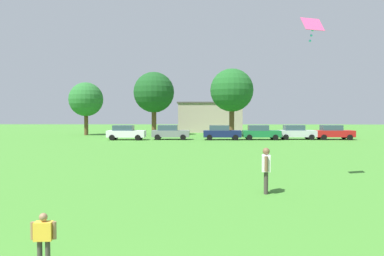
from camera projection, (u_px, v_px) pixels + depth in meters
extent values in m
plane|color=#42842D|center=(179.00, 147.00, 33.34)|extent=(160.00, 160.00, 0.00)
cylinder|color=#3F3833|center=(40.00, 253.00, 7.04)|extent=(0.09, 0.09, 0.50)
cylinder|color=#3F3833|center=(48.00, 253.00, 7.05)|extent=(0.09, 0.09, 0.50)
cube|color=yellow|center=(43.00, 231.00, 7.03)|extent=(0.34, 0.21, 0.35)
cylinder|color=#936B4C|center=(32.00, 231.00, 7.02)|extent=(0.07, 0.07, 0.33)
cylinder|color=#936B4C|center=(55.00, 230.00, 7.04)|extent=(0.07, 0.07, 0.33)
sphere|color=#936B4C|center=(43.00, 217.00, 7.02)|extent=(0.16, 0.16, 0.16)
cylinder|color=#3F3833|center=(266.00, 182.00, 13.70)|extent=(0.15, 0.15, 0.82)
cylinder|color=#3F3833|center=(266.00, 183.00, 13.46)|extent=(0.15, 0.15, 0.82)
cube|color=white|center=(266.00, 163.00, 13.55)|extent=(0.39, 0.59, 0.58)
cylinder|color=brown|center=(266.00, 162.00, 13.88)|extent=(0.12, 0.12, 0.54)
cylinder|color=brown|center=(266.00, 164.00, 13.22)|extent=(0.12, 0.12, 0.54)
sphere|color=brown|center=(266.00, 151.00, 13.54)|extent=(0.26, 0.26, 0.26)
cube|color=#F24C8C|center=(313.00, 24.00, 15.67)|extent=(1.02, 0.72, 0.59)
sphere|color=#3FBFE5|center=(313.00, 30.00, 15.68)|extent=(0.10, 0.10, 0.10)
sphere|color=#3FBFE5|center=(311.00, 35.00, 15.69)|extent=(0.10, 0.10, 0.10)
sphere|color=#3FBFE5|center=(310.00, 41.00, 15.69)|extent=(0.10, 0.10, 0.10)
cube|color=white|center=(126.00, 134.00, 42.74)|extent=(4.30, 1.80, 0.76)
cube|color=#334756|center=(123.00, 128.00, 42.72)|extent=(2.24, 1.58, 0.60)
cylinder|color=black|center=(140.00, 137.00, 43.61)|extent=(0.64, 0.22, 0.64)
cylinder|color=black|center=(138.00, 138.00, 41.81)|extent=(0.64, 0.22, 0.64)
cylinder|color=black|center=(116.00, 137.00, 43.69)|extent=(0.64, 0.22, 0.64)
cylinder|color=black|center=(112.00, 138.00, 41.89)|extent=(0.64, 0.22, 0.64)
cube|color=slate|center=(171.00, 134.00, 43.36)|extent=(4.30, 1.80, 0.76)
cube|color=#334756|center=(168.00, 128.00, 43.34)|extent=(2.24, 1.58, 0.60)
cylinder|color=black|center=(184.00, 136.00, 44.23)|extent=(0.64, 0.22, 0.64)
cylinder|color=black|center=(183.00, 137.00, 42.43)|extent=(0.64, 0.22, 0.64)
cylinder|color=black|center=(159.00, 136.00, 44.31)|extent=(0.64, 0.22, 0.64)
cylinder|color=black|center=(157.00, 137.00, 42.51)|extent=(0.64, 0.22, 0.64)
cube|color=#141E4C|center=(222.00, 134.00, 42.89)|extent=(4.30, 1.80, 0.76)
cube|color=#334756|center=(219.00, 128.00, 42.87)|extent=(2.24, 1.58, 0.60)
cylinder|color=black|center=(234.00, 137.00, 43.76)|extent=(0.64, 0.22, 0.64)
cylinder|color=black|center=(236.00, 138.00, 41.96)|extent=(0.64, 0.22, 0.64)
cylinder|color=black|center=(209.00, 137.00, 43.84)|extent=(0.64, 0.22, 0.64)
cylinder|color=black|center=(210.00, 137.00, 42.04)|extent=(0.64, 0.22, 0.64)
cube|color=#196B38|center=(261.00, 134.00, 43.01)|extent=(4.30, 1.80, 0.76)
cube|color=#334756|center=(258.00, 128.00, 42.99)|extent=(2.24, 1.58, 0.60)
cylinder|color=black|center=(272.00, 137.00, 43.88)|extent=(0.64, 0.22, 0.64)
cylinder|color=black|center=(275.00, 137.00, 42.08)|extent=(0.64, 0.22, 0.64)
cylinder|color=black|center=(248.00, 137.00, 43.96)|extent=(0.64, 0.22, 0.64)
cylinder|color=black|center=(249.00, 137.00, 42.16)|extent=(0.64, 0.22, 0.64)
cube|color=silver|center=(297.00, 134.00, 43.42)|extent=(4.30, 1.80, 0.76)
cube|color=#334756|center=(294.00, 128.00, 43.40)|extent=(2.24, 1.58, 0.60)
cylinder|color=black|center=(307.00, 136.00, 44.29)|extent=(0.64, 0.22, 0.64)
cylinder|color=black|center=(312.00, 137.00, 42.49)|extent=(0.64, 0.22, 0.64)
cylinder|color=black|center=(282.00, 136.00, 44.37)|extent=(0.64, 0.22, 0.64)
cylinder|color=black|center=(286.00, 137.00, 42.57)|extent=(0.64, 0.22, 0.64)
cube|color=red|center=(334.00, 134.00, 43.24)|extent=(4.30, 1.80, 0.76)
cube|color=#334756|center=(331.00, 128.00, 43.23)|extent=(2.24, 1.58, 0.60)
cylinder|color=black|center=(344.00, 136.00, 44.12)|extent=(0.64, 0.22, 0.64)
cylinder|color=black|center=(350.00, 137.00, 42.32)|extent=(0.64, 0.22, 0.64)
cylinder|color=black|center=(319.00, 136.00, 44.19)|extent=(0.64, 0.22, 0.64)
cylinder|color=black|center=(324.00, 137.00, 42.39)|extent=(0.64, 0.22, 0.64)
cylinder|color=brown|center=(86.00, 124.00, 52.94)|extent=(0.56, 0.56, 3.04)
sphere|color=#286B2D|center=(86.00, 99.00, 52.82)|extent=(4.80, 4.80, 4.80)
cylinder|color=brown|center=(154.00, 122.00, 52.84)|extent=(0.67, 0.67, 3.63)
sphere|color=#194C1E|center=(154.00, 92.00, 52.69)|extent=(5.74, 5.74, 5.74)
cylinder|color=brown|center=(232.00, 122.00, 51.37)|extent=(0.69, 0.69, 3.75)
sphere|color=#1E5B23|center=(232.00, 90.00, 51.21)|extent=(5.93, 5.93, 5.93)
cube|color=tan|center=(210.00, 118.00, 63.12)|extent=(10.33, 6.93, 4.74)
cube|color=#4C4742|center=(210.00, 103.00, 63.03)|extent=(10.74, 7.20, 0.24)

